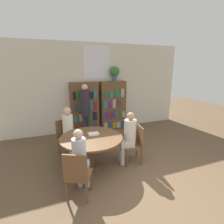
{
  "coord_description": "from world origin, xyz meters",
  "views": [
    {
      "loc": [
        -1.71,
        -2.11,
        2.21
      ],
      "look_at": [
        -0.1,
        2.08,
        1.05
      ],
      "focal_mm": 28.0,
      "sensor_mm": 36.0,
      "label": 1
    }
  ],
  "objects": [
    {
      "name": "librarian_standing",
      "position": [
        -0.59,
        3.11,
        1.04
      ],
      "size": [
        0.27,
        0.54,
        1.71
      ],
      "color": "#28232D",
      "rests_on": "ground_plane"
    },
    {
      "name": "chair_far_side",
      "position": [
        0.16,
        1.22,
        0.49
      ],
      "size": [
        0.46,
        0.46,
        0.89
      ],
      "rotation": [
        0.0,
        0.0,
        1.4
      ],
      "color": "brown",
      "rests_on": "ground_plane"
    },
    {
      "name": "seated_reader_left",
      "position": [
        -1.23,
        2.15,
        0.71
      ],
      "size": [
        0.38,
        0.4,
        1.25
      ],
      "rotation": [
        0.0,
        0.0,
        -2.68
      ],
      "color": "silver",
      "rests_on": "ground_plane"
    },
    {
      "name": "open_book_on_table",
      "position": [
        -0.77,
        1.51,
        0.74
      ],
      "size": [
        0.24,
        0.18,
        0.03
      ],
      "color": "silver",
      "rests_on": "reading_table"
    },
    {
      "name": "seated_reader_right",
      "position": [
        -0.02,
        1.25,
        0.7
      ],
      "size": [
        0.4,
        0.32,
        1.23
      ],
      "rotation": [
        0.0,
        0.0,
        1.4
      ],
      "color": "beige",
      "rests_on": "ground_plane"
    },
    {
      "name": "seated_reader_back",
      "position": [
        -1.25,
        0.64,
        0.68
      ],
      "size": [
        0.36,
        0.39,
        1.22
      ],
      "rotation": [
        0.0,
        0.0,
        -0.48
      ],
      "color": "#B2B7C6",
      "rests_on": "ground_plane"
    },
    {
      "name": "chair_near_camera",
      "position": [
        -1.33,
        0.48,
        0.49
      ],
      "size": [
        0.54,
        0.54,
        0.89
      ],
      "rotation": [
        0.0,
        0.0,
        -0.48
      ],
      "color": "brown",
      "rests_on": "ground_plane"
    },
    {
      "name": "ground_plane",
      "position": [
        0.0,
        0.0,
        0.0
      ],
      "size": [
        16.0,
        16.0,
        0.0
      ],
      "primitive_type": "plane",
      "color": "brown"
    },
    {
      "name": "chair_left_side",
      "position": [
        -1.31,
        2.31,
        0.49
      ],
      "size": [
        0.54,
        0.54,
        0.89
      ],
      "rotation": [
        0.0,
        0.0,
        -2.68
      ],
      "color": "brown",
      "rests_on": "ground_plane"
    },
    {
      "name": "bookshelf_left",
      "position": [
        -0.52,
        3.61,
        0.86
      ],
      "size": [
        0.91,
        0.34,
        1.73
      ],
      "color": "brown",
      "rests_on": "ground_plane"
    },
    {
      "name": "bookshelf_right",
      "position": [
        0.52,
        3.61,
        0.86
      ],
      "size": [
        0.91,
        0.34,
        1.73
      ],
      "color": "brown",
      "rests_on": "ground_plane"
    },
    {
      "name": "reading_table",
      "position": [
        -0.86,
        1.39,
        0.62
      ],
      "size": [
        1.38,
        1.38,
        0.72
      ],
      "color": "brown",
      "rests_on": "ground_plane"
    },
    {
      "name": "wall_back",
      "position": [
        0.0,
        3.81,
        1.51
      ],
      "size": [
        6.4,
        0.07,
        3.0
      ],
      "color": "beige",
      "rests_on": "ground_plane"
    },
    {
      "name": "flower_vase",
      "position": [
        0.59,
        3.62,
        2.04
      ],
      "size": [
        0.33,
        0.33,
        0.5
      ],
      "color": "#475166",
      "rests_on": "bookshelf_right"
    }
  ]
}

